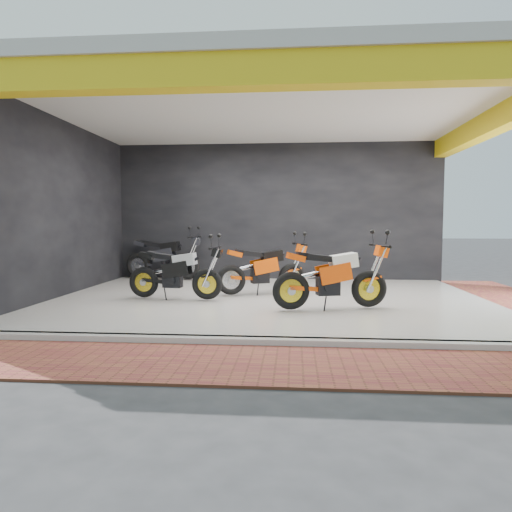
{
  "coord_description": "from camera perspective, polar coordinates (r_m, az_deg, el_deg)",
  "views": [
    {
      "loc": [
        0.47,
        -6.52,
        1.51
      ],
      "look_at": [
        -0.24,
        1.86,
        0.9
      ],
      "focal_mm": 32.0,
      "sensor_mm": 36.0,
      "label": 1
    }
  ],
  "objects": [
    {
      "name": "moto_row_d",
      "position": [
        11.35,
        -8.51,
        0.22
      ],
      "size": [
        2.2,
        1.11,
        1.28
      ],
      "primitive_type": null,
      "rotation": [
        0.0,
        0.0,
        -0.16
      ],
      "color": "black",
      "rests_on": "showroom_floor"
    },
    {
      "name": "showroom_floor",
      "position": [
        8.66,
        1.64,
        -5.56
      ],
      "size": [
        8.0,
        6.0,
        0.1
      ],
      "primitive_type": "cube",
      "color": "silver",
      "rests_on": "ground"
    },
    {
      "name": "moto_row_a",
      "position": [
        8.3,
        -6.16,
        -1.6
      ],
      "size": [
        1.97,
        0.92,
        1.16
      ],
      "primitive_type": null,
      "rotation": [
        0.0,
        0.0,
        -0.12
      ],
      "color": "black",
      "rests_on": "showroom_floor"
    },
    {
      "name": "header_beam_front",
      "position": [
        5.83,
        -0.04,
        22.06
      ],
      "size": [
        8.4,
        0.3,
        0.4
      ],
      "primitive_type": "cube",
      "color": "yellow",
      "rests_on": "corner_column"
    },
    {
      "name": "floor_kerb",
      "position": [
        5.71,
        -0.06,
        -10.65
      ],
      "size": [
        8.0,
        0.2,
        0.1
      ],
      "primitive_type": "cube",
      "color": "silver",
      "rests_on": "ground"
    },
    {
      "name": "showroom_ceiling",
      "position": [
        8.79,
        1.69,
        17.91
      ],
      "size": [
        8.4,
        6.4,
        0.2
      ],
      "primitive_type": "cube",
      "color": "beige",
      "rests_on": "corner_column"
    },
    {
      "name": "left_wall",
      "position": [
        9.67,
        -23.49,
        5.23
      ],
      "size": [
        0.2,
        6.2,
        3.5
      ],
      "primitive_type": "cube",
      "color": "black",
      "rests_on": "ground"
    },
    {
      "name": "header_beam_right",
      "position": [
        9.4,
        27.75,
        14.66
      ],
      "size": [
        0.3,
        6.4,
        0.4
      ],
      "primitive_type": "cube",
      "color": "yellow",
      "rests_on": "corner_column"
    },
    {
      "name": "moto_row_b",
      "position": [
        9.18,
        4.53,
        -0.97
      ],
      "size": [
        2.07,
        1.38,
        1.19
      ],
      "primitive_type": null,
      "rotation": [
        0.0,
        0.0,
        0.38
      ],
      "color": "#DC4C09",
      "rests_on": "showroom_floor"
    },
    {
      "name": "ground",
      "position": [
        6.71,
        0.69,
        -8.85
      ],
      "size": [
        80.0,
        80.0,
        0.0
      ],
      "primitive_type": "plane",
      "color": "#2D2D30",
      "rests_on": "ground"
    },
    {
      "name": "paver_front",
      "position": [
        4.97,
        -0.84,
        -13.32
      ],
      "size": [
        9.0,
        1.4,
        0.03
      ],
      "primitive_type": "cube",
      "color": "#9B5032",
      "rests_on": "ground"
    },
    {
      "name": "moto_hero",
      "position": [
        7.72,
        13.98,
        -1.81
      ],
      "size": [
        2.17,
        1.25,
        1.25
      ],
      "primitive_type": null,
      "rotation": [
        0.0,
        0.0,
        0.25
      ],
      "color": "#FF520A",
      "rests_on": "showroom_floor"
    },
    {
      "name": "back_wall",
      "position": [
        11.63,
        2.5,
        5.32
      ],
      "size": [
        8.2,
        0.2,
        3.5
      ],
      "primitive_type": "cube",
      "color": "black",
      "rests_on": "ground"
    }
  ]
}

